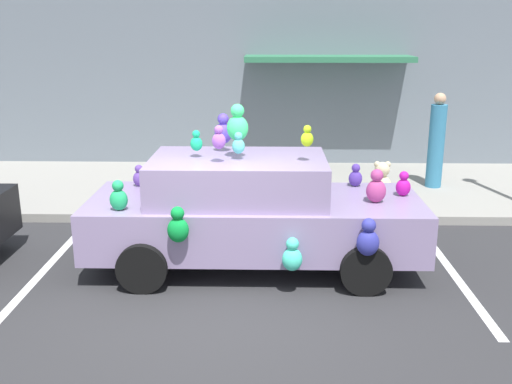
% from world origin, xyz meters
% --- Properties ---
extents(ground_plane, '(60.00, 60.00, 0.00)m').
position_xyz_m(ground_plane, '(0.00, 0.00, 0.00)').
color(ground_plane, '#2D2D30').
extents(sidewalk, '(24.00, 4.00, 0.15)m').
position_xyz_m(sidewalk, '(0.00, 5.00, 0.07)').
color(sidewalk, gray).
rests_on(sidewalk, ground).
extents(storefront_building, '(24.00, 1.25, 6.40)m').
position_xyz_m(storefront_building, '(0.02, 7.14, 3.19)').
color(storefront_building, slate).
rests_on(storefront_building, ground).
extents(parking_stripe_front, '(0.12, 3.60, 0.01)m').
position_xyz_m(parking_stripe_front, '(3.21, 1.00, 0.00)').
color(parking_stripe_front, silver).
rests_on(parking_stripe_front, ground).
extents(parking_stripe_rear, '(0.12, 3.60, 0.01)m').
position_xyz_m(parking_stripe_rear, '(-2.38, 1.00, 0.00)').
color(parking_stripe_rear, silver).
rests_on(parking_stripe_rear, ground).
extents(plush_covered_car, '(4.49, 2.03, 2.26)m').
position_xyz_m(plush_covered_car, '(0.46, 1.21, 0.81)').
color(plush_covered_car, '#8E7BA4').
rests_on(plush_covered_car, ground).
extents(teddy_bear_on_sidewalk, '(0.38, 0.32, 0.73)m').
position_xyz_m(teddy_bear_on_sidewalk, '(2.75, 3.95, 0.49)').
color(teddy_bear_on_sidewalk, beige).
rests_on(teddy_bear_on_sidewalk, sidewalk).
extents(pedestrian_near_shopfront, '(0.31, 0.31, 1.85)m').
position_xyz_m(pedestrian_near_shopfront, '(3.97, 4.94, 1.03)').
color(pedestrian_near_shopfront, teal).
rests_on(pedestrian_near_shopfront, sidewalk).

